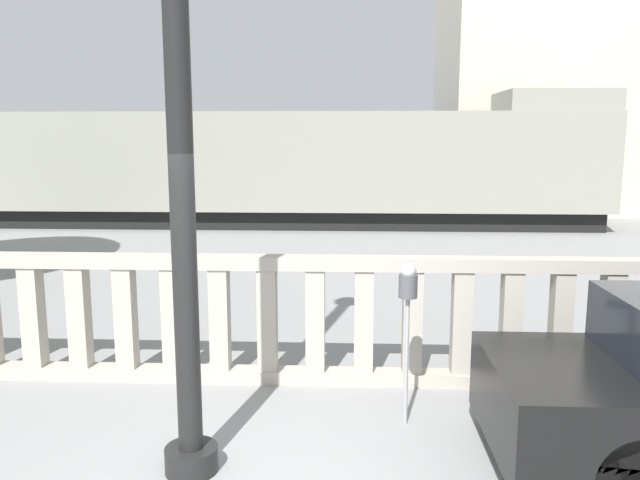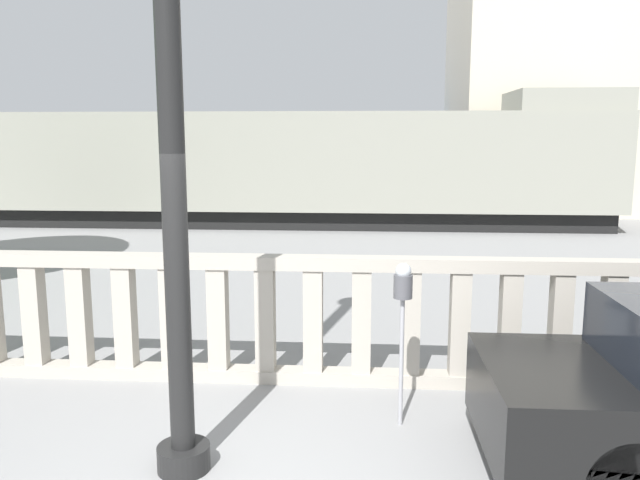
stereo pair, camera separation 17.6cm
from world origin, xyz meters
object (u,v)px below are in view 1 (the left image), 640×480
at_px(lamppost, 176,17).
at_px(parking_meter, 408,295).
at_px(train_near, 259,167).
at_px(train_far, 405,156).

bearing_deg(lamppost, parking_meter, 27.46).
xyz_separation_m(lamppost, parking_meter, (1.76, 0.92, -2.23)).
xyz_separation_m(parking_meter, train_near, (-3.26, 13.20, 0.54)).
xyz_separation_m(lamppost, train_far, (3.58, 22.36, -1.62)).
relative_size(parking_meter, train_far, 0.08).
bearing_deg(train_near, train_far, 58.38).
distance_m(lamppost, parking_meter, 2.99).
relative_size(parking_meter, train_near, 0.07).
bearing_deg(train_far, train_near, -121.62).
distance_m(lamppost, train_near, 14.30).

